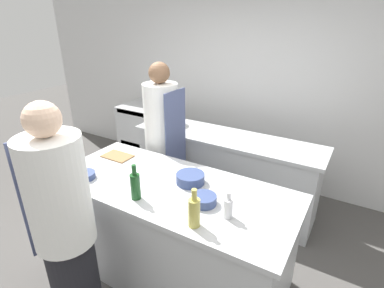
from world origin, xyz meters
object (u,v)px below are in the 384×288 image
Objects in this scene: chef_at_stove at (162,144)px; bowl_ceramic_blue at (85,175)px; bottle_olive_oil at (194,212)px; bowl_prep_small at (204,200)px; bottle_vinegar at (228,207)px; bottle_wine at (135,185)px; stockpot at (170,114)px; chef_at_prep_near at (65,231)px; bowl_mixing_large at (190,178)px; oven_range at (148,134)px.

chef_at_stove reaches higher than bowl_ceramic_blue.
bowl_prep_small is (-0.07, 0.26, -0.08)m from bottle_olive_oil.
bottle_olive_oil is 0.26m from bottle_vinegar.
bottle_olive_oil is 1.47× the size of bowl_prep_small.
chef_at_stove is 1.14m from bottle_wine.
bottle_vinegar is 0.23m from bowl_prep_small.
chef_at_stove is 7.15× the size of stockpot.
chef_at_prep_near is at bearing -110.19° from bottle_wine.
bottle_wine is 1.79m from stockpot.
bowl_prep_small is at bearing -40.43° from bowl_mixing_large.
bowl_ceramic_blue is at bearing -169.68° from bowl_prep_small.
chef_at_prep_near is 0.88m from bottle_olive_oil.
chef_at_prep_near is 6.38× the size of bottle_olive_oil.
bottle_wine is 0.48m from bowl_mixing_large.
bottle_olive_oil is at bearing -56.23° from bowl_mixing_large.
chef_at_stove is 0.95m from bowl_mixing_large.
bottle_wine is (-0.71, -0.15, 0.03)m from bottle_vinegar.
bowl_mixing_large is at bearing 60.13° from bottle_wine.
bowl_ceramic_blue is at bearing -173.90° from bottle_vinegar.
bowl_prep_small is (0.48, 0.21, -0.08)m from bottle_wine.
chef_at_prep_near reaches higher than oven_range.
bottle_vinegar is (0.16, 0.20, -0.03)m from bottle_olive_oil.
bottle_vinegar is 1.31m from bowl_ceramic_blue.
bowl_prep_small is (2.03, -1.84, 0.50)m from oven_range.
bowl_mixing_large is (-0.31, 0.47, -0.07)m from bottle_olive_oil.
stockpot is (-1.50, 1.45, 0.04)m from bottle_vinegar.
oven_range is 3.36× the size of bottle_olive_oil.
stockpot is at bearing -150.61° from chef_at_stove.
bottle_wine is at bearing -63.66° from stockpot.
bottle_vinegar is 0.54m from bowl_mixing_large.
bottle_wine reaches higher than stockpot.
bowl_mixing_large is (0.73, -0.60, 0.07)m from chef_at_stove.
chef_at_prep_near is 2.20m from stockpot.
bottle_olive_oil is (1.04, -1.07, 0.14)m from chef_at_stove.
stockpot is at bearing 32.64° from chef_at_prep_near.
bottle_wine is at bearing 174.70° from bottle_olive_oil.
bottle_olive_oil is 2.13m from stockpot.
bowl_prep_small is at bearing 165.61° from bottle_vinegar.
bowl_mixing_large is 1.25× the size of bowl_prep_small.
bottle_wine is 1.59× the size of bowl_ceramic_blue.
chef_at_prep_near is 7.51× the size of bowl_mixing_large.
bottle_olive_oil is at bearing -5.30° from bottle_wine.
bottle_wine is at bearing -168.08° from bottle_vinegar.
bowl_prep_small is 0.76× the size of stockpot.
chef_at_stove is 9.40× the size of bowl_prep_small.
bowl_ceramic_blue reaches higher than oven_range.
bowl_ceramic_blue is at bearing 176.91° from bottle_olive_oil.
bowl_ceramic_blue is (-1.30, -0.14, -0.05)m from bottle_vinegar.
bowl_prep_small is 1.06× the size of bowl_ceramic_blue.
chef_at_prep_near is at bearing 13.57° from chef_at_stove.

